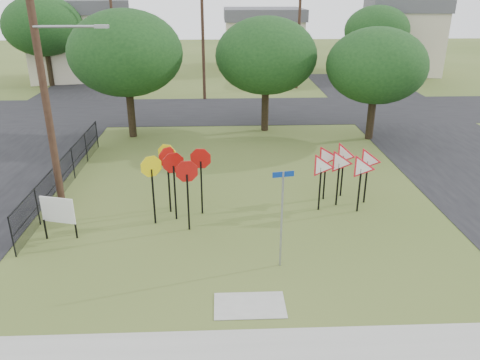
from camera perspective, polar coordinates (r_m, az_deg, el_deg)
name	(u,v)px	position (r m, az deg, el deg)	size (l,w,h in m)	color
ground	(245,260)	(15.58, 0.65, -9.70)	(140.00, 140.00, 0.00)	#435720
sidewalk	(254,352)	(12.23, 1.74, -20.18)	(30.00, 1.60, 0.02)	#97978F
street_left	(3,160)	(27.06, -26.90, 2.14)	(8.00, 50.00, 0.02)	black
street_right	(459,154)	(27.70, 25.12, 2.89)	(8.00, 50.00, 0.02)	black
street_far	(231,111)	(34.19, -1.13, 8.45)	(60.00, 8.00, 0.02)	black
curb_pad	(250,305)	(13.60, 1.19, -15.04)	(2.00, 1.20, 0.02)	#97978F
street_name_sign	(282,214)	(14.45, 5.12, -4.13)	(0.66, 0.14, 3.24)	gray
stop_sign_cluster	(175,169)	(17.62, -7.95, 1.30)	(2.55, 2.12, 2.72)	black
yield_sign_cluster	(343,164)	(19.12, 12.47, 1.95)	(2.96, 2.15, 2.40)	black
info_board	(58,212)	(17.50, -21.32, -3.61)	(1.24, 0.38, 1.59)	black
utility_pole_main	(44,77)	(19.07, -22.80, 11.47)	(3.55, 0.33, 10.00)	#3E281C
far_pole_a	(203,39)	(37.37, -4.54, 16.73)	(1.40, 0.24, 9.00)	#3E281C
far_pole_b	(299,37)	(41.90, 7.15, 16.90)	(1.40, 0.24, 8.50)	#3E281C
far_pole_c	(114,33)	(44.30, -15.15, 16.96)	(1.40, 0.24, 9.00)	#3E281C
fence_run	(65,172)	(21.92, -20.52, 0.96)	(0.05, 11.55, 1.50)	black
house_left	(81,39)	(49.22, -18.79, 15.93)	(10.58, 8.88, 7.20)	beige
house_mid	(263,38)	(53.62, 2.78, 16.94)	(8.40, 8.40, 6.20)	beige
house_right	(402,36)	(52.82, 19.17, 16.25)	(8.30, 8.30, 7.20)	beige
tree_near_left	(126,53)	(27.88, -13.75, 14.78)	(6.40, 6.40, 7.27)	black
tree_near_mid	(266,56)	(28.54, 3.20, 14.88)	(6.00, 6.00, 6.80)	black
tree_near_right	(377,66)	(27.88, 16.31, 13.21)	(5.60, 5.60, 6.33)	black
tree_far_left	(43,26)	(45.89, -22.88, 16.91)	(6.80, 6.80, 7.73)	black
tree_far_right	(377,30)	(47.65, 16.35, 17.10)	(6.00, 6.00, 6.80)	black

